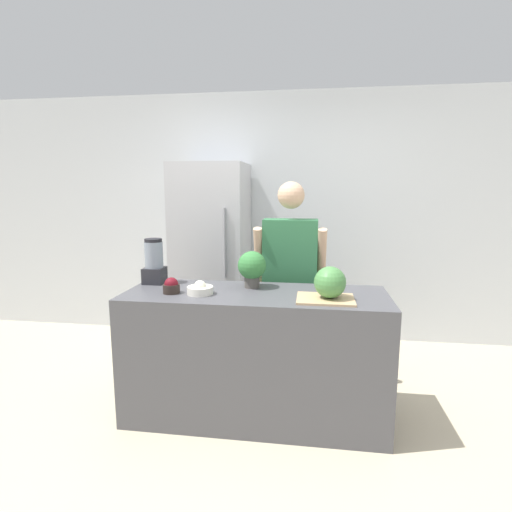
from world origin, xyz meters
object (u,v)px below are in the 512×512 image
object	(u,v)px
refrigerator	(212,256)
blender	(154,262)
person	(290,282)
bowl_cherries	(171,286)
watermelon	(330,282)
bowl_cream	(200,289)
potted_plant	(252,267)

from	to	relation	value
refrigerator	blender	bearing A→B (deg)	-98.17
refrigerator	blender	world-z (taller)	refrigerator
person	blender	bearing A→B (deg)	-157.68
person	blender	distance (m)	1.10
person	bowl_cherries	bearing A→B (deg)	-138.78
watermelon	refrigerator	bearing A→B (deg)	129.10
bowl_cream	potted_plant	bearing A→B (deg)	36.58
refrigerator	blender	xyz separation A→B (m)	(-0.16, -1.11, 0.14)
bowl_cherries	watermelon	bearing A→B (deg)	-1.17
watermelon	bowl_cherries	size ratio (longest dim) A/B	1.78
refrigerator	bowl_cherries	xyz separation A→B (m)	(0.07, -1.37, 0.02)
person	potted_plant	bearing A→B (deg)	-119.72
watermelon	blender	bearing A→B (deg)	167.49
watermelon	bowl_cream	distance (m)	0.87
bowl_cream	bowl_cherries	bearing A→B (deg)	-179.53
bowl_cherries	blender	xyz separation A→B (m)	(-0.23, 0.26, 0.11)
watermelon	blender	distance (m)	1.32
bowl_cherries	bowl_cream	distance (m)	0.20
bowl_cherries	blender	world-z (taller)	blender
person	watermelon	size ratio (longest dim) A/B	8.16
bowl_cherries	refrigerator	bearing A→B (deg)	92.86
refrigerator	watermelon	size ratio (longest dim) A/B	9.10
refrigerator	potted_plant	bearing A→B (deg)	-62.54
person	watermelon	bearing A→B (deg)	-67.05
person	bowl_cream	world-z (taller)	person
blender	watermelon	bearing A→B (deg)	-12.51
bowl_cream	blender	distance (m)	0.52
refrigerator	bowl_cherries	bearing A→B (deg)	-87.14
watermelon	blender	size ratio (longest dim) A/B	0.60
bowl_cream	blender	world-z (taller)	blender
blender	potted_plant	bearing A→B (deg)	-2.04
person	potted_plant	size ratio (longest dim) A/B	6.28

